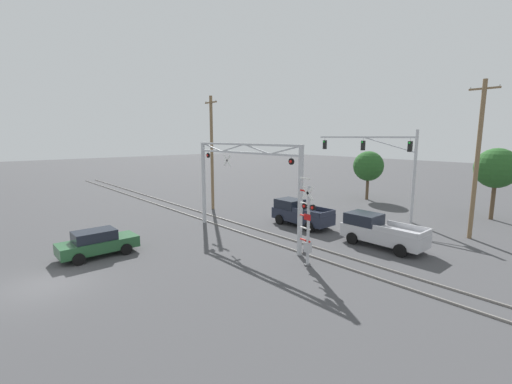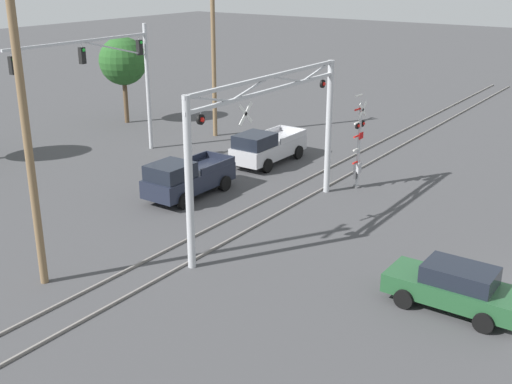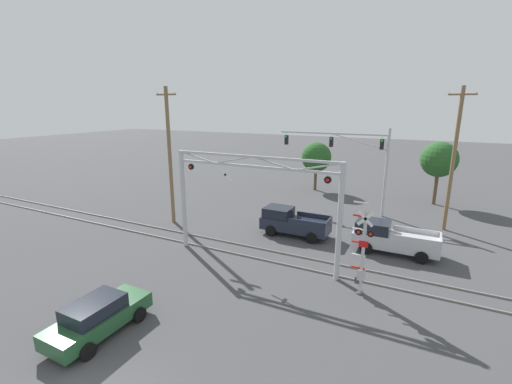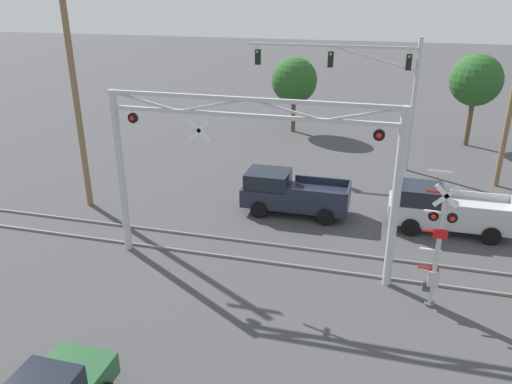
{
  "view_description": "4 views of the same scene",
  "coord_description": "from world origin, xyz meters",
  "px_view_note": "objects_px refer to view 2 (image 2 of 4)",
  "views": [
    {
      "loc": [
        18.04,
        -2.53,
        6.93
      ],
      "look_at": [
        0.6,
        12.71,
        3.17
      ],
      "focal_mm": 24.0,
      "sensor_mm": 36.0,
      "label": 1
    },
    {
      "loc": [
        -21.48,
        -2.24,
        10.7
      ],
      "look_at": [
        -0.75,
        12.31,
        1.66
      ],
      "focal_mm": 45.0,
      "sensor_mm": 36.0,
      "label": 2
    },
    {
      "loc": [
        8.85,
        -5.01,
        9.22
      ],
      "look_at": [
        -0.24,
        13.04,
        4.12
      ],
      "focal_mm": 24.0,
      "sensor_mm": 36.0,
      "label": 3
    },
    {
      "loc": [
        4.55,
        -3.9,
        9.92
      ],
      "look_at": [
        0.48,
        11.35,
        3.4
      ],
      "focal_mm": 35.0,
      "sensor_mm": 36.0,
      "label": 4
    }
  ],
  "objects_px": {
    "pickup_truck_lead": "(186,178)",
    "utility_pole_left": "(26,133)",
    "crossing_gantry": "(269,132)",
    "utility_pole_right": "(214,52)",
    "sedan_waiting": "(455,287)",
    "crossing_signal_mast": "(358,148)",
    "background_tree_far_left_verge": "(123,61)",
    "pickup_truck_following": "(266,147)",
    "traffic_signal_span": "(118,69)"
  },
  "relations": [
    {
      "from": "pickup_truck_lead",
      "to": "background_tree_far_left_verge",
      "type": "relative_size",
      "value": 0.82
    },
    {
      "from": "pickup_truck_lead",
      "to": "crossing_signal_mast",
      "type": "bearing_deg",
      "value": -45.68
    },
    {
      "from": "background_tree_far_left_verge",
      "to": "utility_pole_right",
      "type": "bearing_deg",
      "value": -84.76
    },
    {
      "from": "crossing_signal_mast",
      "to": "pickup_truck_lead",
      "type": "xyz_separation_m",
      "value": [
        -5.98,
        6.13,
        -1.1
      ]
    },
    {
      "from": "sedan_waiting",
      "to": "utility_pole_right",
      "type": "height_order",
      "value": "utility_pole_right"
    },
    {
      "from": "utility_pole_right",
      "to": "sedan_waiting",
      "type": "bearing_deg",
      "value": -122.79
    },
    {
      "from": "pickup_truck_lead",
      "to": "sedan_waiting",
      "type": "relative_size",
      "value": 1.14
    },
    {
      "from": "pickup_truck_following",
      "to": "utility_pole_right",
      "type": "xyz_separation_m",
      "value": [
        3.26,
        6.28,
        4.47
      ]
    },
    {
      "from": "crossing_gantry",
      "to": "pickup_truck_lead",
      "type": "bearing_deg",
      "value": 83.92
    },
    {
      "from": "traffic_signal_span",
      "to": "pickup_truck_following",
      "type": "relative_size",
      "value": 1.85
    },
    {
      "from": "sedan_waiting",
      "to": "utility_pole_left",
      "type": "bearing_deg",
      "value": 117.57
    },
    {
      "from": "traffic_signal_span",
      "to": "utility_pole_left",
      "type": "height_order",
      "value": "utility_pole_left"
    },
    {
      "from": "traffic_signal_span",
      "to": "pickup_truck_lead",
      "type": "height_order",
      "value": "traffic_signal_span"
    },
    {
      "from": "pickup_truck_lead",
      "to": "pickup_truck_following",
      "type": "xyz_separation_m",
      "value": [
        6.79,
        -0.06,
        0.0
      ]
    },
    {
      "from": "utility_pole_right",
      "to": "background_tree_far_left_verge",
      "type": "height_order",
      "value": "utility_pole_right"
    },
    {
      "from": "crossing_gantry",
      "to": "utility_pole_right",
      "type": "bearing_deg",
      "value": 47.06
    },
    {
      "from": "pickup_truck_lead",
      "to": "background_tree_far_left_verge",
      "type": "xyz_separation_m",
      "value": [
        9.36,
        13.7,
        3.35
      ]
    },
    {
      "from": "sedan_waiting",
      "to": "utility_pole_right",
      "type": "distance_m",
      "value": 24.71
    },
    {
      "from": "traffic_signal_span",
      "to": "background_tree_far_left_verge",
      "type": "height_order",
      "value": "traffic_signal_span"
    },
    {
      "from": "crossing_signal_mast",
      "to": "pickup_truck_following",
      "type": "relative_size",
      "value": 0.93
    },
    {
      "from": "sedan_waiting",
      "to": "pickup_truck_lead",
      "type": "bearing_deg",
      "value": 77.69
    },
    {
      "from": "utility_pole_left",
      "to": "background_tree_far_left_verge",
      "type": "height_order",
      "value": "utility_pole_left"
    },
    {
      "from": "crossing_signal_mast",
      "to": "pickup_truck_lead",
      "type": "relative_size",
      "value": 0.97
    },
    {
      "from": "utility_pole_left",
      "to": "background_tree_far_left_verge",
      "type": "distance_m",
      "value": 24.46
    },
    {
      "from": "pickup_truck_following",
      "to": "utility_pole_right",
      "type": "bearing_deg",
      "value": 62.58
    },
    {
      "from": "pickup_truck_lead",
      "to": "utility_pole_left",
      "type": "relative_size",
      "value": 0.46
    },
    {
      "from": "crossing_gantry",
      "to": "crossing_signal_mast",
      "type": "xyz_separation_m",
      "value": [
        6.54,
        -0.95,
        -2.06
      ]
    },
    {
      "from": "crossing_gantry",
      "to": "sedan_waiting",
      "type": "bearing_deg",
      "value": -105.76
    },
    {
      "from": "utility_pole_left",
      "to": "background_tree_far_left_verge",
      "type": "bearing_deg",
      "value": 39.01
    },
    {
      "from": "crossing_gantry",
      "to": "sedan_waiting",
      "type": "height_order",
      "value": "crossing_gantry"
    },
    {
      "from": "pickup_truck_following",
      "to": "utility_pole_left",
      "type": "relative_size",
      "value": 0.49
    },
    {
      "from": "pickup_truck_lead",
      "to": "utility_pole_left",
      "type": "height_order",
      "value": "utility_pole_left"
    },
    {
      "from": "pickup_truck_lead",
      "to": "sedan_waiting",
      "type": "bearing_deg",
      "value": -102.31
    },
    {
      "from": "crossing_signal_mast",
      "to": "traffic_signal_span",
      "type": "xyz_separation_m",
      "value": [
        -2.89,
        13.65,
        3.04
      ]
    },
    {
      "from": "crossing_signal_mast",
      "to": "background_tree_far_left_verge",
      "type": "bearing_deg",
      "value": 80.34
    },
    {
      "from": "pickup_truck_lead",
      "to": "utility_pole_left",
      "type": "xyz_separation_m",
      "value": [
        -9.63,
        -1.68,
        4.5
      ]
    },
    {
      "from": "crossing_gantry",
      "to": "pickup_truck_following",
      "type": "bearing_deg",
      "value": 34.85
    },
    {
      "from": "crossing_gantry",
      "to": "crossing_signal_mast",
      "type": "distance_m",
      "value": 6.92
    },
    {
      "from": "utility_pole_left",
      "to": "utility_pole_right",
      "type": "bearing_deg",
      "value": 21.85
    },
    {
      "from": "pickup_truck_following",
      "to": "crossing_gantry",
      "type": "bearing_deg",
      "value": -145.15
    },
    {
      "from": "traffic_signal_span",
      "to": "utility_pole_left",
      "type": "distance_m",
      "value": 15.71
    },
    {
      "from": "pickup_truck_following",
      "to": "background_tree_far_left_verge",
      "type": "distance_m",
      "value": 14.4
    },
    {
      "from": "background_tree_far_left_verge",
      "to": "crossing_signal_mast",
      "type": "bearing_deg",
      "value": -99.66
    },
    {
      "from": "crossing_signal_mast",
      "to": "utility_pole_left",
      "type": "xyz_separation_m",
      "value": [
        -15.61,
        4.45,
        3.39
      ]
    },
    {
      "from": "crossing_gantry",
      "to": "pickup_truck_lead",
      "type": "xyz_separation_m",
      "value": [
        0.55,
        5.17,
        -3.17
      ]
    },
    {
      "from": "crossing_gantry",
      "to": "sedan_waiting",
      "type": "xyz_separation_m",
      "value": [
        -2.54,
        -9.01,
        -3.34
      ]
    },
    {
      "from": "crossing_gantry",
      "to": "pickup_truck_lead",
      "type": "height_order",
      "value": "crossing_gantry"
    },
    {
      "from": "pickup_truck_lead",
      "to": "pickup_truck_following",
      "type": "bearing_deg",
      "value": -0.53
    },
    {
      "from": "crossing_signal_mast",
      "to": "traffic_signal_span",
      "type": "bearing_deg",
      "value": 101.94
    },
    {
      "from": "utility_pole_right",
      "to": "utility_pole_left",
      "type": "bearing_deg",
      "value": -158.15
    }
  ]
}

